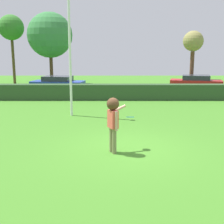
{
  "coord_description": "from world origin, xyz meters",
  "views": [
    {
      "loc": [
        -0.46,
        -9.57,
        3.28
      ],
      "look_at": [
        -0.43,
        0.65,
        1.15
      ],
      "focal_mm": 47.53,
      "sensor_mm": 36.0,
      "label": 1
    }
  ],
  "objects": [
    {
      "name": "person",
      "position": [
        -0.42,
        -0.35,
        1.21
      ],
      "size": [
        0.64,
        0.77,
        1.82
      ],
      "color": "olive",
      "rests_on": "ground"
    },
    {
      "name": "ground_plane",
      "position": [
        0.0,
        0.0,
        0.0
      ],
      "size": [
        60.0,
        60.0,
        0.0
      ],
      "primitive_type": "plane",
      "color": "#3F7D24"
    },
    {
      "name": "oak_tree",
      "position": [
        -6.42,
        19.74,
        4.71
      ],
      "size": [
        4.31,
        4.31,
        6.88
      ],
      "color": "#523622",
      "rests_on": "ground"
    },
    {
      "name": "bare_elm_tree",
      "position": [
        6.48,
        16.41,
        3.9
      ],
      "size": [
        1.73,
        1.73,
        4.93
      ],
      "color": "brown",
      "rests_on": "ground"
    },
    {
      "name": "willow_tree",
      "position": [
        -10.25,
        20.2,
        5.39
      ],
      "size": [
        2.43,
        2.43,
        6.68
      ],
      "color": "brown",
      "rests_on": "ground"
    },
    {
      "name": "hedge_row",
      "position": [
        0.0,
        10.35,
        0.52
      ],
      "size": [
        28.56,
        0.9,
        1.04
      ],
      "primitive_type": "cube",
      "color": "#2C4927",
      "rests_on": "ground"
    },
    {
      "name": "lamppost",
      "position": [
        -2.54,
        5.33,
        3.42
      ],
      "size": [
        0.24,
        0.24,
        6.2
      ],
      "color": "silver",
      "rests_on": "ground"
    },
    {
      "name": "parked_car_blue",
      "position": [
        -4.86,
        14.41,
        0.69
      ],
      "size": [
        4.43,
        2.41,
        1.25
      ],
      "color": "#263FA5",
      "rests_on": "ground"
    },
    {
      "name": "parked_car_red",
      "position": [
        6.6,
        15.35,
        0.69
      ],
      "size": [
        4.49,
        2.67,
        1.25
      ],
      "color": "#B21E1E",
      "rests_on": "ground"
    },
    {
      "name": "frisbee",
      "position": [
        0.15,
        0.11,
        1.09
      ],
      "size": [
        0.27,
        0.27,
        0.08
      ],
      "color": "#268CE5"
    }
  ]
}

